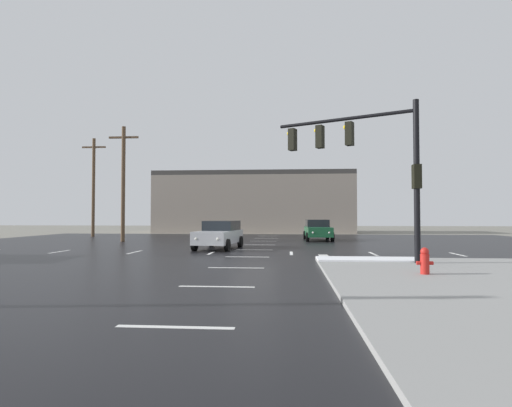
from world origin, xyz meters
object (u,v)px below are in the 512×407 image
at_px(sedan_silver, 220,234).
at_px(utility_pole_distant, 93,185).
at_px(sedan_green, 318,229).
at_px(utility_pole_far, 123,181).
at_px(fire_hydrant, 425,261).
at_px(traffic_signal_mast, 366,153).

distance_m(sedan_silver, utility_pole_distant, 19.40).
height_order(sedan_green, utility_pole_far, utility_pole_far).
bearing_deg(fire_hydrant, sedan_green, 95.39).
xyz_separation_m(sedan_silver, utility_pole_far, (-8.16, 6.07, 3.58)).
distance_m(fire_hydrant, sedan_silver, 13.34).
xyz_separation_m(sedan_silver, utility_pole_distant, (-13.81, 13.08, 3.84)).
height_order(sedan_silver, utility_pole_distant, utility_pole_distant).
distance_m(sedan_green, utility_pole_distant, 20.75).
height_order(fire_hydrant, utility_pole_distant, utility_pole_distant).
xyz_separation_m(traffic_signal_mast, utility_pole_far, (-15.16, 12.88, 0.09)).
height_order(sedan_silver, utility_pole_far, utility_pole_far).
relative_size(traffic_signal_mast, fire_hydrant, 7.67).
height_order(sedan_silver, sedan_green, same).
distance_m(utility_pole_far, utility_pole_distant, 9.00).
xyz_separation_m(sedan_silver, sedan_green, (6.14, 8.85, 0.00)).
distance_m(fire_hydrant, utility_pole_far, 23.59).
bearing_deg(utility_pole_far, traffic_signal_mast, -40.36).
bearing_deg(utility_pole_far, sedan_green, 11.00).
distance_m(fire_hydrant, sedan_green, 19.62).
distance_m(traffic_signal_mast, sedan_green, 16.07).
relative_size(sedan_silver, utility_pole_distant, 0.52).
bearing_deg(utility_pole_distant, fire_hydrant, -47.48).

